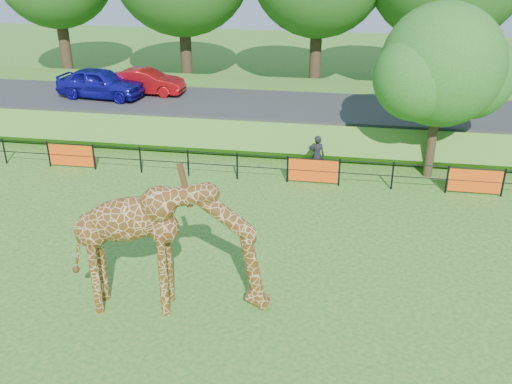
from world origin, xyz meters
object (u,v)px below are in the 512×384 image
at_px(visitor, 317,155).
at_px(giraffe, 170,247).
at_px(car_blue, 101,83).
at_px(tree_east, 444,70).
at_px(car_red, 146,82).

bearing_deg(visitor, giraffe, 73.50).
relative_size(giraffe, visitor, 3.09).
bearing_deg(car_blue, tree_east, -97.63).
bearing_deg(giraffe, car_blue, 111.94).
bearing_deg(giraffe, car_red, 104.16).
xyz_separation_m(car_red, tree_east, (13.62, -5.12, 2.23)).
distance_m(giraffe, tree_east, 12.97).
bearing_deg(visitor, car_blue, -21.70).
bearing_deg(car_blue, car_red, -54.52).
bearing_deg(tree_east, visitor, -172.85).
height_order(giraffe, car_blue, giraffe).
distance_m(giraffe, car_blue, 16.37).
xyz_separation_m(giraffe, visitor, (3.05, 9.65, -0.98)).
bearing_deg(car_blue, giraffe, -143.78).
relative_size(giraffe, car_blue, 1.15).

